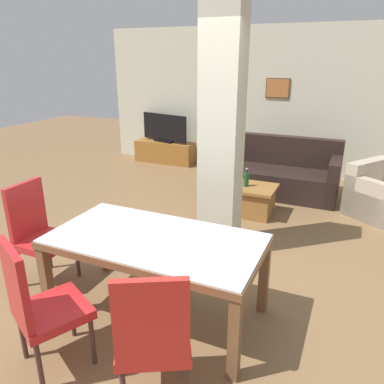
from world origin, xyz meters
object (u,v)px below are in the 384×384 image
armchair (384,198)px  tv_screen (164,128)px  dining_table (156,253)px  sofa (276,175)px  dining_chair_head_left (38,230)px  dining_chair_near_right (153,335)px  coffee_table (253,200)px  dining_chair_near_left (39,303)px  tv_stand (165,152)px  bottle (246,179)px

armchair → tv_screen: tv_screen is taller
dining_table → sofa: 3.60m
dining_chair_head_left → armchair: bearing=134.8°
dining_chair_near_right → coffee_table: bearing=66.2°
armchair → coffee_table: 1.83m
dining_chair_near_left → dining_chair_head_left: bearing=162.1°
coffee_table → tv_stand: 3.18m
dining_table → dining_chair_near_right: (0.44, -0.82, -0.05)m
dining_table → bottle: bearing=88.5°
sofa → bottle: sofa is taller
tv_screen → coffee_table: bearing=154.4°
dining_table → bottle: size_ratio=6.74×
bottle → tv_screen: 3.12m
tv_stand → dining_table: bearing=-62.9°
dining_table → dining_chair_near_left: dining_chair_near_left is taller
sofa → tv_stand: (-2.58, 0.93, -0.08)m
bottle → tv_stand: bottle is taller
armchair → dining_table: bearing=3.2°
armchair → coffee_table: armchair is taller
dining_chair_head_left → tv_screen: size_ratio=0.92×
dining_chair_near_left → dining_table: bearing=90.0°
armchair → dining_chair_head_left: bearing=-11.3°
dining_chair_head_left → tv_stand: 4.62m
armchair → bottle: size_ratio=4.42×
dining_chair_near_right → dining_table: bearing=90.0°
dining_chair_near_right → armchair: 4.26m
bottle → coffee_table: bearing=10.1°
dining_chair_head_left → tv_stand: (-0.99, 4.50, -0.33)m
dining_table → tv_stand: (-2.30, 4.50, -0.38)m
dining_chair_near_left → coffee_table: (0.62, 3.37, -0.34)m
dining_table → dining_chair_near_left: 0.97m
dining_table → dining_chair_head_left: size_ratio=1.73×
dining_chair_near_left → bottle: bearing=108.3°
dining_chair_head_left → tv_screen: 4.61m
dining_chair_near_right → armchair: bearing=42.0°
dining_chair_near_right → dining_chair_near_left: 0.88m
dining_chair_head_left → coffee_table: (1.50, 2.51, -0.34)m
coffee_table → dining_chair_near_left: bearing=-100.4°
armchair → sofa: bearing=-69.9°
sofa → coffee_table: (-0.10, -1.07, -0.09)m
dining_chair_near_left → sofa: (0.72, 4.44, -0.25)m
dining_table → coffee_table: dining_table is taller
dining_chair_near_left → dining_chair_head_left: size_ratio=1.00×
dining_chair_near_right → sofa: bearing=63.9°
bottle → tv_stand: size_ratio=0.21×
armchair → bottle: bearing=-35.3°
dining_chair_head_left → sofa: size_ratio=0.52×
dining_chair_near_right → sofa: (-0.16, 4.39, -0.25)m
coffee_table → bottle: bottle is taller
coffee_table → tv_screen: bearing=141.3°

